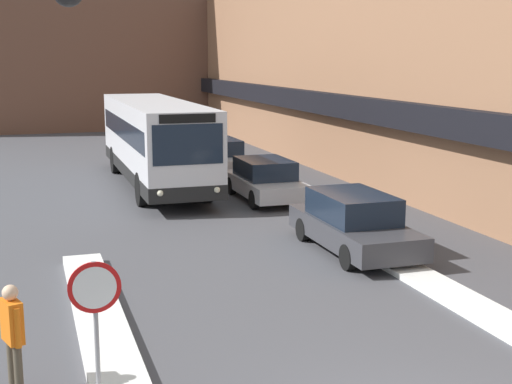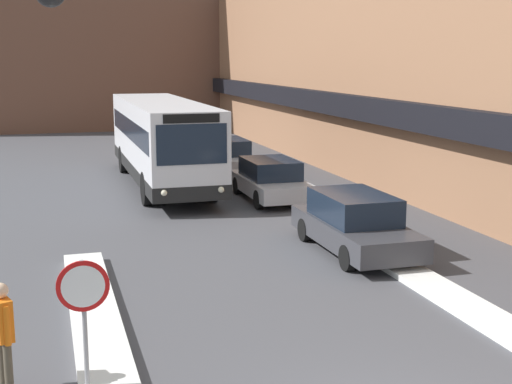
% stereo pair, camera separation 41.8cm
% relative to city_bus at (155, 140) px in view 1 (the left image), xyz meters
% --- Properties ---
extents(building_row_right, '(5.50, 60.00, 8.92)m').
position_rel_city_bus_xyz_m(building_row_right, '(9.97, 4.02, 2.64)').
color(building_row_right, '#996B4C').
rests_on(building_row_right, ground_plane).
extents(building_backdrop_far, '(26.00, 8.00, 17.35)m').
position_rel_city_bus_xyz_m(building_backdrop_far, '(-0.01, 25.23, 6.87)').
color(building_backdrop_far, brown).
rests_on(building_backdrop_far, ground_plane).
extents(snow_bank_left, '(0.90, 9.48, 0.19)m').
position_rel_city_bus_xyz_m(snow_bank_left, '(-3.61, -14.65, -1.71)').
color(snow_bank_left, silver).
rests_on(snow_bank_left, ground_plane).
extents(snow_bank_right, '(0.90, 7.33, 0.14)m').
position_rel_city_bus_xyz_m(snow_bank_right, '(3.59, -15.84, -1.74)').
color(snow_bank_right, silver).
rests_on(snow_bank_right, ground_plane).
extents(city_bus, '(2.57, 11.93, 3.29)m').
position_rel_city_bus_xyz_m(city_bus, '(0.00, 0.00, 0.00)').
color(city_bus, silver).
rests_on(city_bus, ground_plane).
extents(parked_car_front, '(1.89, 4.66, 1.53)m').
position_rel_city_bus_xyz_m(parked_car_front, '(3.19, -11.04, -1.04)').
color(parked_car_front, '#38383D').
rests_on(parked_car_front, ground_plane).
extents(parked_car_middle, '(1.92, 4.38, 1.43)m').
position_rel_city_bus_xyz_m(parked_car_middle, '(3.19, -3.91, -1.08)').
color(parked_car_middle, '#B7B7BC').
rests_on(parked_car_middle, ground_plane).
extents(parked_car_back, '(1.87, 4.47, 1.47)m').
position_rel_city_bus_xyz_m(parked_car_back, '(3.19, 2.37, -1.07)').
color(parked_car_back, '#B7B7BC').
rests_on(parked_car_back, ground_plane).
extents(stop_sign, '(0.76, 0.08, 2.12)m').
position_rel_city_bus_xyz_m(stop_sign, '(-3.93, -17.35, -0.27)').
color(stop_sign, gray).
rests_on(stop_sign, ground_plane).
extents(pedestrian, '(0.35, 0.54, 1.72)m').
position_rel_city_bus_xyz_m(pedestrian, '(-5.09, -16.80, -0.77)').
color(pedestrian, brown).
rests_on(pedestrian, ground_plane).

